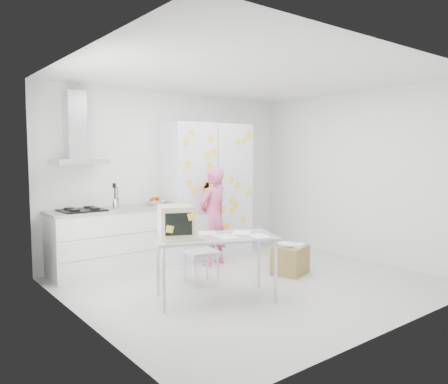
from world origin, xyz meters
TOP-DOWN VIEW (x-y plane):
  - floor at (0.00, 0.00)m, footprint 4.50×4.00m
  - walls at (0.00, 0.72)m, footprint 4.52×4.01m
  - ceiling at (0.00, 0.00)m, footprint 4.50×4.00m
  - counter_run at (-1.20, 1.70)m, footprint 1.84×0.63m
  - range_hood at (-1.65, 1.84)m, footprint 0.70×0.48m
  - tall_cabinet at (0.45, 1.67)m, footprint 1.50×0.68m
  - person at (0.17, 1.10)m, footprint 0.62×0.48m
  - desk at (-1.03, -0.08)m, footprint 1.56×1.19m
  - chair at (-0.55, 0.45)m, footprint 0.46×0.46m
  - cardboard_box at (0.72, 0.00)m, footprint 0.60×0.54m

SIDE VIEW (x-z plane):
  - floor at x=0.00m, z-range -0.02..0.00m
  - cardboard_box at x=0.72m, z-range -0.01..0.43m
  - counter_run at x=-1.20m, z-range -0.17..1.11m
  - chair at x=-0.55m, z-range 0.06..0.94m
  - person at x=0.17m, z-range 0.00..1.51m
  - desk at x=-1.03m, z-range 0.29..1.40m
  - tall_cabinet at x=0.45m, z-range 0.00..2.20m
  - walls at x=0.00m, z-range 0.00..2.70m
  - range_hood at x=-1.65m, z-range 1.45..2.46m
  - ceiling at x=0.00m, z-range 2.69..2.71m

